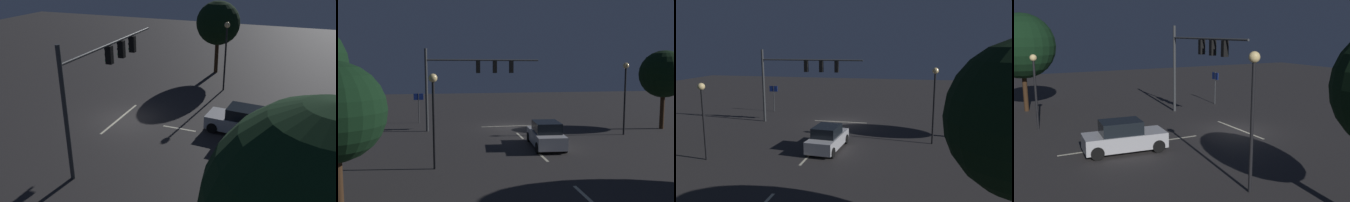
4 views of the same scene
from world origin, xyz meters
TOP-DOWN VIEW (x-y plane):
  - ground_plane at (0.00, 0.00)m, footprint 80.00×80.00m
  - traffic_signal_assembly at (3.62, 0.88)m, footprint 9.45×0.47m
  - lane_dash_far at (0.00, 4.00)m, footprint 0.16×2.20m
  - lane_dash_mid at (0.00, 10.00)m, footprint 0.16×2.20m
  - stop_bar at (0.00, -0.31)m, footprint 5.00×0.16m
  - car_approaching at (-0.89, 7.80)m, footprint 2.20×4.48m
  - street_lamp_left_kerb at (-8.05, 5.01)m, footprint 0.44×0.44m
  - street_lamp_right_kerb at (6.10, 11.32)m, footprint 0.44×0.44m
  - route_sign at (8.09, -3.56)m, footprint 0.90×0.09m
  - tree_right_near at (12.55, 11.45)m, footprint 5.11×5.11m

SIDE VIEW (x-z plane):
  - ground_plane at x=0.00m, z-range 0.00..0.00m
  - lane_dash_far at x=0.00m, z-range 0.00..0.01m
  - lane_dash_mid at x=0.00m, z-range 0.00..0.01m
  - stop_bar at x=0.00m, z-range 0.00..0.01m
  - car_approaching at x=-0.89m, z-range -0.05..1.65m
  - route_sign at x=8.09m, z-range 0.62..3.46m
  - street_lamp_right_kerb at x=6.10m, z-range 0.99..5.87m
  - street_lamp_left_kerb at x=-8.05m, z-range 1.06..6.64m
  - traffic_signal_assembly at x=3.62m, z-range 1.33..8.07m
  - tree_right_near at x=12.55m, z-range 1.31..9.05m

